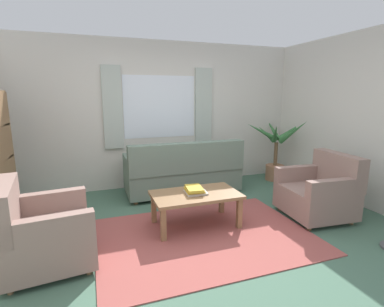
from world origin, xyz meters
name	(u,v)px	position (x,y,z in m)	size (l,w,h in m)	color
ground_plane	(205,236)	(0.00, 0.00, 0.00)	(6.24, 6.24, 0.00)	#476B56
wall_back	(159,115)	(0.00, 2.26, 1.30)	(5.32, 0.12, 2.60)	silver
wall_right	(381,121)	(2.66, 0.00, 1.30)	(0.12, 4.40, 2.60)	silver
window_with_curtains	(160,107)	(0.00, 2.18, 1.45)	(1.98, 0.07, 1.40)	white
area_rug	(205,236)	(0.00, 0.00, 0.01)	(2.51, 1.81, 0.01)	#9E4C47
couch	(183,173)	(0.23, 1.56, 0.37)	(1.90, 0.82, 0.92)	slate
armchair_left	(41,232)	(-1.73, -0.03, 0.35)	(0.91, 0.93, 0.88)	gray
armchair_right	(320,192)	(1.71, 0.03, 0.35)	(0.88, 0.90, 0.88)	gray
coffee_table	(196,197)	(-0.01, 0.31, 0.38)	(1.10, 0.64, 0.44)	olive
book_stack_on_table	(195,190)	(-0.01, 0.33, 0.48)	(0.28, 0.32, 0.08)	beige
potted_plant	(276,152)	(2.19, 1.72, 0.56)	(1.31, 1.25, 1.26)	#9E6B4C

